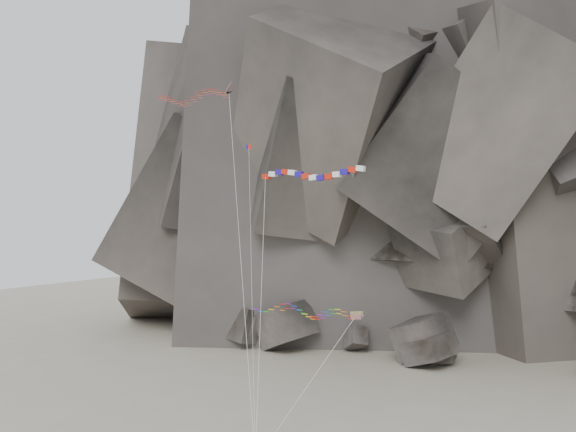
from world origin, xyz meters
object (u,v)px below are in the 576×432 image
at_px(banner_kite, 310,175).
at_px(parafoil_kite, 300,311).
at_px(pennant_kite, 250,201).
at_px(delta_kite, 190,98).

relative_size(banner_kite, parafoil_kite, 1.82).
height_order(parafoil_kite, pennant_kite, pennant_kite).
height_order(delta_kite, banner_kite, delta_kite).
bearing_deg(banner_kite, pennant_kite, -127.01).
bearing_deg(banner_kite, delta_kite, -178.57).
bearing_deg(delta_kite, parafoil_kite, -17.56).
xyz_separation_m(parafoil_kite, pennant_kite, (-2.75, -4.68, 10.16)).
distance_m(parafoil_kite, pennant_kite, 11.52).
bearing_deg(pennant_kite, delta_kite, 168.77).
distance_m(delta_kite, parafoil_kite, 24.74).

